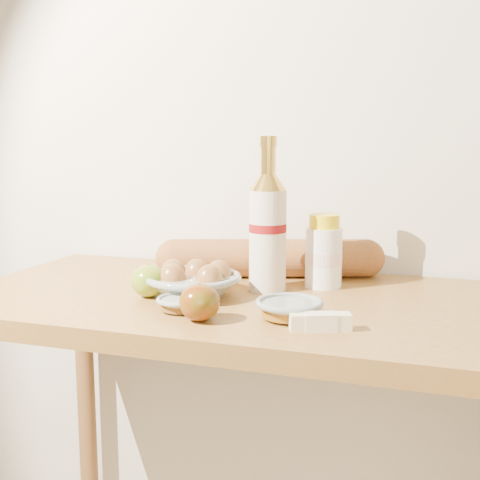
% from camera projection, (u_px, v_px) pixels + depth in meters
% --- Properties ---
extents(back_wall, '(3.50, 0.02, 2.60)m').
position_uv_depth(back_wall, '(285.00, 106.00, 1.48)').
color(back_wall, beige).
rests_on(back_wall, ground).
extents(table, '(1.20, 0.60, 0.90)m').
position_uv_depth(table, '(244.00, 353.00, 1.26)').
color(table, '#AA7936').
rests_on(table, ground).
extents(bourbon_bottle, '(0.08, 0.08, 0.32)m').
position_uv_depth(bourbon_bottle, '(268.00, 229.00, 1.26)').
color(bourbon_bottle, beige).
rests_on(bourbon_bottle, table).
extents(cream_bottle, '(0.08, 0.08, 0.16)m').
position_uv_depth(cream_bottle, '(324.00, 254.00, 1.30)').
color(cream_bottle, white).
rests_on(cream_bottle, table).
extents(egg_bowl, '(0.23, 0.23, 0.07)m').
position_uv_depth(egg_bowl, '(193.00, 282.00, 1.23)').
color(egg_bowl, gray).
rests_on(egg_bowl, table).
extents(baguette, '(0.54, 0.25, 0.09)m').
position_uv_depth(baguette, '(270.00, 258.00, 1.40)').
color(baguette, '#A56732').
rests_on(baguette, table).
extents(apple_yellowgreen, '(0.09, 0.09, 0.07)m').
position_uv_depth(apple_yellowgreen, '(149.00, 281.00, 1.22)').
color(apple_yellowgreen, '#A29920').
rests_on(apple_yellowgreen, table).
extents(apple_redgreen_front, '(0.09, 0.09, 0.07)m').
position_uv_depth(apple_redgreen_front, '(200.00, 302.00, 1.05)').
color(apple_redgreen_front, '#8B0807').
rests_on(apple_redgreen_front, table).
extents(sugar_bowl, '(0.11, 0.11, 0.03)m').
position_uv_depth(sugar_bowl, '(181.00, 304.00, 1.12)').
color(sugar_bowl, '#93A09C').
rests_on(sugar_bowl, table).
extents(syrup_bowl, '(0.13, 0.13, 0.03)m').
position_uv_depth(syrup_bowl, '(289.00, 309.00, 1.07)').
color(syrup_bowl, gray).
rests_on(syrup_bowl, table).
extents(butter_stick, '(0.11, 0.06, 0.03)m').
position_uv_depth(butter_stick, '(320.00, 322.00, 1.00)').
color(butter_stick, beige).
rests_on(butter_stick, table).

